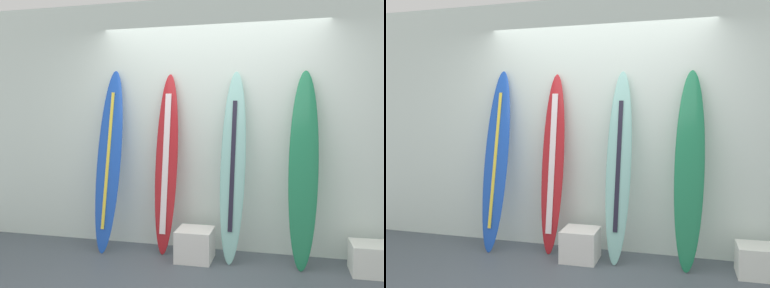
{
  "view_description": "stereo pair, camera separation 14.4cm",
  "coord_description": "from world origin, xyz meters",
  "views": [
    {
      "loc": [
        0.91,
        -3.26,
        1.51
      ],
      "look_at": [
        -0.15,
        0.95,
        1.2
      ],
      "focal_mm": 38.42,
      "sensor_mm": 36.0,
      "label": 1
    },
    {
      "loc": [
        1.05,
        -3.23,
        1.51
      ],
      "look_at": [
        -0.15,
        0.95,
        1.2
      ],
      "focal_mm": 38.42,
      "sensor_mm": 36.0,
      "label": 2
    }
  ],
  "objects": [
    {
      "name": "surfboard_cobalt",
      "position": [
        -1.11,
        0.94,
        1.0
      ],
      "size": [
        0.29,
        0.48,
        2.02
      ],
      "color": "blue",
      "rests_on": "ground"
    },
    {
      "name": "surfboard_emerald",
      "position": [
        0.99,
        0.93,
        0.99
      ],
      "size": [
        0.31,
        0.49,
        1.97
      ],
      "color": "#1D754B",
      "rests_on": "ground"
    },
    {
      "name": "surfboard_crimson",
      "position": [
        -0.46,
        1.01,
        0.98
      ],
      "size": [
        0.26,
        0.37,
        1.97
      ],
      "color": "#B01C22",
      "rests_on": "ground"
    },
    {
      "name": "display_block_center",
      "position": [
        -0.09,
        0.81,
        0.16
      ],
      "size": [
        0.37,
        0.37,
        0.33
      ],
      "color": "white",
      "rests_on": "ground"
    },
    {
      "name": "display_block_left",
      "position": [
        1.61,
        0.85,
        0.15
      ],
      "size": [
        0.36,
        0.36,
        0.29
      ],
      "color": "white",
      "rests_on": "ground"
    },
    {
      "name": "wall_back",
      "position": [
        0.0,
        1.3,
        1.4
      ],
      "size": [
        7.2,
        0.2,
        2.8
      ],
      "primitive_type": "cube",
      "color": "silver",
      "rests_on": "ground"
    },
    {
      "name": "surfboard_seafoam",
      "position": [
        0.29,
        0.94,
        0.98
      ],
      "size": [
        0.27,
        0.48,
        1.98
      ],
      "color": "#85C3BA",
      "rests_on": "ground"
    }
  ]
}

